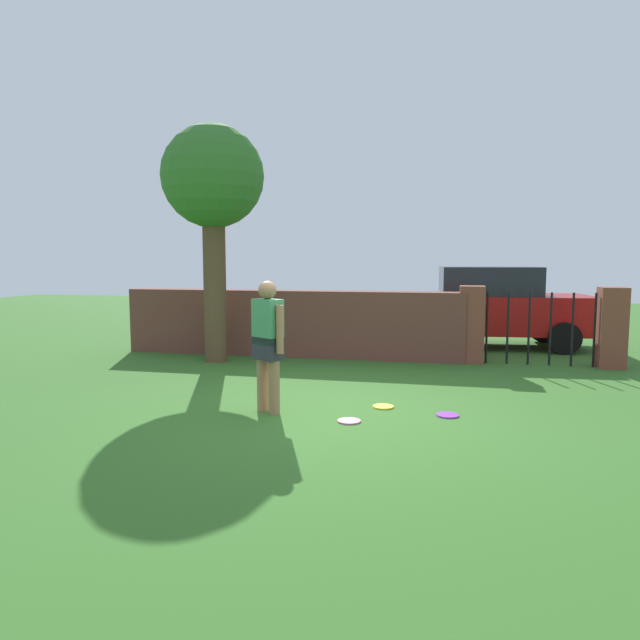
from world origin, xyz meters
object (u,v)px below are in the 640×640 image
at_px(person, 268,340).
at_px(frisbee_yellow, 383,407).
at_px(frisbee_purple, 447,415).
at_px(frisbee_pink, 349,421).
at_px(car, 488,307).
at_px(tree, 213,184).

distance_m(person, frisbee_yellow, 1.71).
relative_size(frisbee_purple, frisbee_pink, 1.00).
distance_m(person, frisbee_pink, 1.38).
relative_size(frisbee_purple, frisbee_yellow, 1.00).
distance_m(car, frisbee_yellow, 5.92).
bearing_deg(tree, person, -57.59).
distance_m(tree, person, 4.46).
relative_size(tree, car, 0.99).
bearing_deg(frisbee_yellow, person, -157.97).
bearing_deg(car, frisbee_pink, 68.58).
height_order(car, frisbee_yellow, car).
bearing_deg(person, frisbee_pink, 21.80).
bearing_deg(tree, frisbee_pink, -47.88).
bearing_deg(car, tree, 26.04).
bearing_deg(tree, frisbee_purple, -34.65).
bearing_deg(frisbee_purple, tree, 145.35).
bearing_deg(tree, frisbee_yellow, -38.11).
bearing_deg(frisbee_purple, frisbee_yellow, 163.50).
bearing_deg(car, frisbee_purple, 77.52).
height_order(frisbee_purple, frisbee_pink, same).
bearing_deg(frisbee_pink, tree, 132.12).
bearing_deg(person, frisbee_yellow, 54.45).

